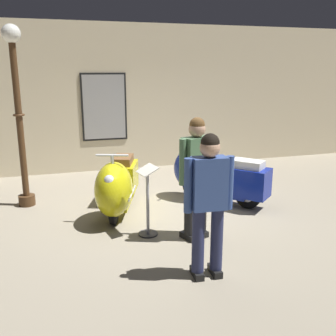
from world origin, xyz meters
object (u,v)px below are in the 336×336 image
(scooter_0, at_px, (117,186))
(lamppost, at_px, (18,107))
(scooter_1, at_px, (211,174))
(visitor_0, at_px, (196,170))
(info_stanchion, at_px, (148,207))
(visitor_1, at_px, (209,197))

(scooter_0, relative_size, lamppost, 0.62)
(scooter_1, xyz_separation_m, lamppost, (-3.18, 0.73, 1.22))
(scooter_1, xyz_separation_m, visitor_0, (-0.83, -1.39, 0.49))
(lamppost, height_order, visitor_0, lamppost)
(scooter_1, xyz_separation_m, info_stanchion, (-1.44, -1.10, -0.07))
(lamppost, height_order, visitor_1, lamppost)
(scooter_1, relative_size, lamppost, 0.56)
(scooter_1, bearing_deg, visitor_1, 115.03)
(lamppost, distance_m, visitor_0, 3.24)
(scooter_0, relative_size, info_stanchion, 1.82)
(scooter_0, height_order, info_stanchion, scooter_0)
(scooter_0, bearing_deg, info_stanchion, 37.43)
(scooter_0, distance_m, info_stanchion, 0.93)
(scooter_1, height_order, visitor_0, visitor_0)
(visitor_1, bearing_deg, lamppost, 36.83)
(scooter_1, distance_m, info_stanchion, 1.82)
(scooter_1, bearing_deg, info_stanchion, 86.43)
(lamppost, bearing_deg, scooter_1, -12.92)
(scooter_0, xyz_separation_m, scooter_1, (1.73, 0.23, -0.00))
(scooter_1, relative_size, visitor_0, 0.98)
(visitor_0, xyz_separation_m, visitor_1, (-0.25, -1.02, -0.02))
(scooter_0, distance_m, visitor_1, 2.34)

